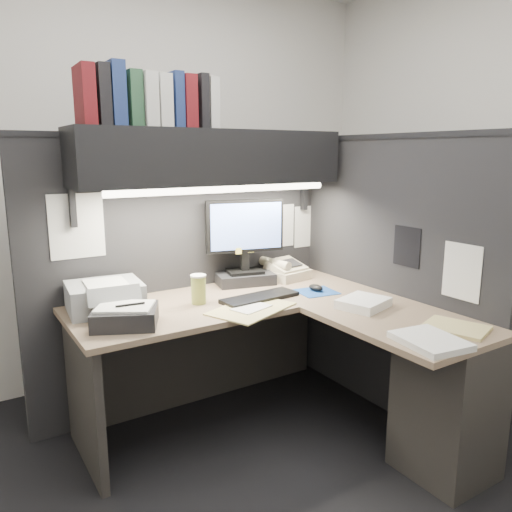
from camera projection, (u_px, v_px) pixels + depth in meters
name	position (u px, v px, depth m)	size (l,w,h in m)	color
floor	(267.00, 475.00, 2.40)	(3.50, 3.50, 0.00)	black
wall_back	(145.00, 179.00, 3.37)	(3.50, 0.04, 2.70)	silver
wall_right	(506.00, 182.00, 3.05)	(0.04, 3.00, 2.70)	silver
partition_back	(187.00, 275.00, 3.03)	(1.90, 0.06, 1.60)	black
partition_right	(390.00, 280.00, 2.90)	(0.06, 1.50, 1.60)	black
desk	(337.00, 370.00, 2.53)	(1.70, 1.53, 0.73)	#8C6D59
overhead_shelf	(212.00, 157.00, 2.78)	(1.55, 0.34, 0.30)	black
task_light_tube	(225.00, 189.00, 2.70)	(0.04, 0.04, 1.32)	white
monitor	(245.00, 251.00, 3.04)	(0.48, 0.29, 0.52)	black
keyboard	(260.00, 297.00, 2.75)	(0.45, 0.15, 0.02)	black
mousepad	(317.00, 292.00, 2.90)	(0.22, 0.20, 0.00)	navy
mouse	(316.00, 288.00, 2.91)	(0.06, 0.10, 0.04)	black
telephone	(285.00, 271.00, 3.21)	(0.24, 0.25, 0.10)	beige
coffee_cup	(199.00, 290.00, 2.67)	(0.08, 0.08, 0.15)	#A99843
printer	(105.00, 297.00, 2.55)	(0.36, 0.31, 0.14)	#9C9FA1
notebook_stack	(126.00, 317.00, 2.33)	(0.29, 0.24, 0.09)	black
open_folder	(251.00, 309.00, 2.58)	(0.43, 0.28, 0.01)	tan
paper_stack_a	(363.00, 303.00, 2.61)	(0.25, 0.21, 0.05)	white
paper_stack_b	(430.00, 341.00, 2.11)	(0.23, 0.29, 0.03)	white
manila_stack	(456.00, 328.00, 2.29)	(0.21, 0.27, 0.02)	tan
binder_row	(147.00, 100.00, 2.54)	(0.70, 0.25, 0.31)	maroon
pinned_papers	(275.00, 236.00, 2.87)	(1.76, 1.31, 0.51)	white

